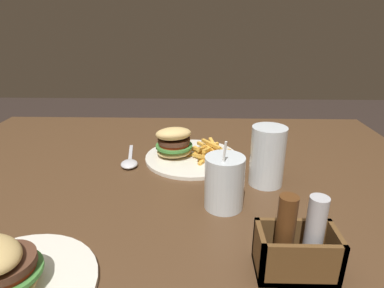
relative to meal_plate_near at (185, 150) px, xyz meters
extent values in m
cube|color=#4C331E|center=(0.03, 0.18, -0.05)|extent=(1.42, 1.18, 0.03)
cylinder|color=#392616|center=(-0.61, -0.34, -0.42)|extent=(0.07, 0.07, 0.71)
cylinder|color=#392616|center=(0.67, -0.34, -0.42)|extent=(0.07, 0.07, 0.71)
cylinder|color=silver|center=(-0.02, 0.00, -0.03)|extent=(0.27, 0.27, 0.01)
ellipsoid|color=#DBB770|center=(0.03, 0.00, -0.01)|extent=(0.12, 0.11, 0.03)
cylinder|color=#428438|center=(0.03, 0.00, 0.01)|extent=(0.13, 0.13, 0.01)
cylinder|color=red|center=(0.03, 0.00, 0.02)|extent=(0.11, 0.11, 0.01)
cylinder|color=#4C2D1E|center=(0.03, 0.00, 0.03)|extent=(0.11, 0.11, 0.01)
ellipsoid|color=#DBB770|center=(0.03, 0.01, 0.05)|extent=(0.12, 0.11, 0.05)
cube|color=gold|center=(-0.06, -0.01, 0.00)|extent=(0.05, 0.07, 0.02)
cube|color=gold|center=(-0.04, -0.01, -0.01)|extent=(0.08, 0.04, 0.03)
cube|color=gold|center=(-0.11, 0.00, -0.01)|extent=(0.05, 0.08, 0.02)
cube|color=gold|center=(-0.06, -0.03, -0.01)|extent=(0.08, 0.04, 0.03)
cube|color=gold|center=(-0.07, 0.01, 0.01)|extent=(0.05, 0.07, 0.02)
cube|color=gold|center=(-0.08, -0.01, 0.01)|extent=(0.03, 0.08, 0.03)
cube|color=gold|center=(-0.09, 0.02, 0.00)|extent=(0.06, 0.06, 0.03)
cube|color=gold|center=(-0.06, -0.04, -0.01)|extent=(0.06, 0.03, 0.03)
cube|color=gold|center=(-0.05, 0.00, -0.01)|extent=(0.06, 0.04, 0.02)
cube|color=gold|center=(-0.11, 0.00, -0.01)|extent=(0.08, 0.05, 0.03)
cube|color=gold|center=(-0.06, 0.03, -0.01)|extent=(0.04, 0.06, 0.03)
cube|color=gold|center=(-0.09, 0.03, -0.01)|extent=(0.02, 0.08, 0.02)
cube|color=gold|center=(-0.08, -0.02, 0.00)|extent=(0.06, 0.03, 0.03)
cube|color=gold|center=(-0.05, 0.03, -0.01)|extent=(0.06, 0.04, 0.01)
cube|color=gold|center=(-0.03, -0.02, -0.01)|extent=(0.08, 0.02, 0.03)
cube|color=gold|center=(-0.07, 0.03, -0.01)|extent=(0.07, 0.04, 0.03)
cube|color=gold|center=(-0.08, 0.05, -0.01)|extent=(0.08, 0.02, 0.01)
cube|color=gold|center=(-0.07, 0.00, 0.02)|extent=(0.06, 0.07, 0.01)
cube|color=gold|center=(-0.09, -0.02, 0.00)|extent=(0.06, 0.05, 0.02)
cube|color=gold|center=(-0.06, -0.04, 0.00)|extent=(0.06, 0.06, 0.01)
cylinder|color=silver|center=(-0.21, 0.14, 0.04)|extent=(0.08, 0.08, 0.15)
cylinder|color=#B26B19|center=(-0.21, 0.14, 0.04)|extent=(0.07, 0.07, 0.14)
cylinder|color=silver|center=(-0.10, 0.25, 0.03)|extent=(0.08, 0.08, 0.12)
cylinder|color=orange|center=(-0.10, 0.25, 0.01)|extent=(0.07, 0.07, 0.09)
cylinder|color=white|center=(-0.09, 0.27, 0.05)|extent=(0.02, 0.01, 0.16)
ellipsoid|color=silver|center=(0.15, 0.05, -0.02)|extent=(0.06, 0.06, 0.02)
cube|color=silver|center=(0.17, -0.03, -0.03)|extent=(0.03, 0.13, 0.00)
ellipsoid|color=#DBB770|center=(0.24, 0.49, -0.01)|extent=(0.12, 0.13, 0.03)
cylinder|color=#428438|center=(0.24, 0.49, 0.01)|extent=(0.14, 0.14, 0.01)
cylinder|color=red|center=(0.24, 0.49, 0.02)|extent=(0.12, 0.12, 0.01)
cylinder|color=#4C2D1E|center=(0.24, 0.49, 0.03)|extent=(0.13, 0.13, 0.01)
cube|color=brown|center=(-0.20, 0.44, -0.03)|extent=(0.13, 0.07, 0.01)
cube|color=brown|center=(-0.26, 0.44, 0.01)|extent=(0.01, 0.07, 0.08)
cube|color=brown|center=(-0.14, 0.44, 0.01)|extent=(0.01, 0.07, 0.08)
cube|color=brown|center=(-0.20, 0.41, 0.01)|extent=(0.13, 0.01, 0.08)
cube|color=brown|center=(-0.20, 0.47, 0.01)|extent=(0.13, 0.01, 0.08)
cylinder|color=#B2B2B7|center=(-0.22, 0.44, 0.05)|extent=(0.03, 0.03, 0.13)
cylinder|color=#512D14|center=(-0.18, 0.44, 0.05)|extent=(0.03, 0.03, 0.13)
camera|label=1|loc=(-0.04, 0.85, 0.36)|focal=30.00mm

